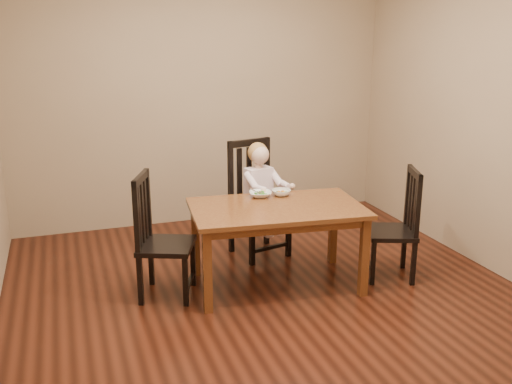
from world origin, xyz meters
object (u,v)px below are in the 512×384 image
object	(u,v)px
toddler	(260,187)
chair_left	(160,239)
chair_right	(397,226)
dining_table	(277,216)
bowl_veg	(281,193)
bowl_peas	(260,194)
chair_child	(257,200)

from	to	relation	value
toddler	chair_left	bearing A→B (deg)	15.84
chair_left	chair_right	xyz separation A→B (m)	(1.92, -0.29, -0.02)
dining_table	chair_right	distance (m)	1.03
dining_table	bowl_veg	size ratio (longest dim) A/B	8.96
toddler	dining_table	bearing A→B (deg)	69.26
bowl_veg	bowl_peas	bearing A→B (deg)	173.84
dining_table	bowl_veg	xyz separation A→B (m)	(0.14, 0.27, 0.10)
bowl_veg	dining_table	bearing A→B (deg)	-118.21
chair_child	bowl_veg	distance (m)	0.51
chair_child	toddler	distance (m)	0.15
chair_child	bowl_peas	size ratio (longest dim) A/B	5.73
toddler	bowl_veg	bearing A→B (deg)	83.92
chair_child	chair_right	xyz separation A→B (m)	(0.92, -0.89, -0.06)
chair_child	bowl_veg	size ratio (longest dim) A/B	6.62
chair_child	bowl_peas	bearing A→B (deg)	61.95
chair_child	chair_right	bearing A→B (deg)	123.10
toddler	bowl_veg	xyz separation A→B (m)	(0.05, -0.41, 0.06)
chair_child	chair_left	distance (m)	1.17
bowl_peas	dining_table	bearing A→B (deg)	-82.46
chair_child	chair_left	xyz separation A→B (m)	(-1.00, -0.60, -0.04)
chair_child	bowl_peas	xyz separation A→B (m)	(-0.12, -0.44, 0.19)
toddler	bowl_veg	world-z (taller)	toddler
chair_right	toddler	bearing A→B (deg)	67.59
chair_left	toddler	size ratio (longest dim) A/B	1.79
chair_left	bowl_peas	bearing A→B (deg)	122.29
bowl_veg	chair_child	bearing A→B (deg)	97.38
chair_left	bowl_veg	size ratio (longest dim) A/B	6.13
chair_right	bowl_veg	size ratio (longest dim) A/B	5.84
dining_table	bowl_veg	distance (m)	0.32
chair_child	bowl_veg	world-z (taller)	chair_child
chair_right	bowl_veg	xyz separation A→B (m)	(-0.86, 0.43, 0.25)
chair_left	toddler	bearing A→B (deg)	140.53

